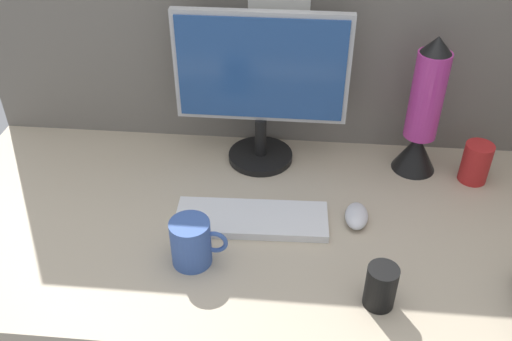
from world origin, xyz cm
name	(u,v)px	position (x,y,z in cm)	size (l,w,h in cm)	color
ground_plane	(294,222)	(0.00, 0.00, -1.50)	(180.00, 80.00, 3.00)	tan
cubicle_wall_back	(306,12)	(-0.01, 37.50, 38.35)	(180.00, 5.50, 76.69)	slate
monitor	(260,82)	(-10.76, 25.14, 23.90)	(45.33, 18.00, 42.70)	black
keyboard	(251,219)	(-10.60, -2.67, 1.00)	(37.00, 13.00, 2.00)	silver
mouse	(356,216)	(14.83, -0.17, 1.70)	(5.60, 9.60, 3.40)	silver
mug_ceramic_blue	(191,242)	(-22.38, -16.97, 5.64)	(12.75, 8.98, 11.24)	#38569E
mug_black_travel	(380,286)	(18.07, -25.43, 4.96)	(6.47, 6.47, 9.92)	black
mug_red_plastic	(475,163)	(46.73, 20.05, 5.52)	(7.40, 7.40, 11.05)	red
lava_lamp	(422,117)	(31.66, 24.06, 16.15)	(11.77, 11.77, 38.51)	black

